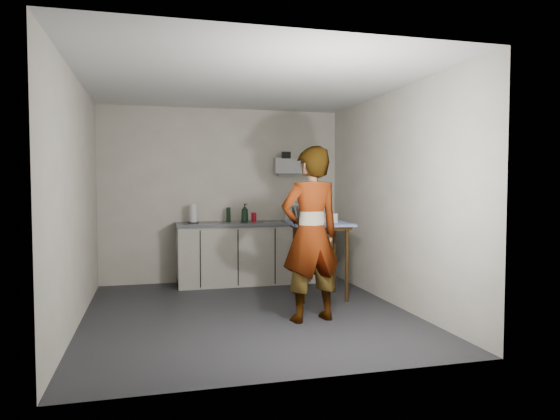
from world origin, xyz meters
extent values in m
plane|color=#2B2A2F|center=(0.00, 0.00, 0.00)|extent=(4.00, 4.00, 0.00)
cube|color=beige|center=(0.00, 1.99, 1.30)|extent=(3.60, 0.02, 2.60)
cube|color=beige|center=(1.79, 0.00, 1.30)|extent=(0.02, 4.00, 2.60)
cube|color=beige|center=(-1.79, 0.00, 1.30)|extent=(0.02, 4.00, 2.60)
cube|color=white|center=(0.00, 0.00, 2.60)|extent=(3.60, 4.00, 0.01)
cube|color=black|center=(0.40, 1.70, 0.04)|extent=(2.20, 0.52, 0.08)
cube|color=#B8B3A3|center=(0.40, 1.70, 0.43)|extent=(2.20, 0.58, 0.86)
cube|color=#44474D|center=(0.40, 1.70, 0.89)|extent=(2.24, 0.62, 0.05)
cube|color=black|center=(-0.40, 1.41, 0.43)|extent=(0.02, 0.01, 0.80)
cube|color=black|center=(0.13, 1.41, 0.43)|extent=(0.02, 0.01, 0.80)
cube|color=black|center=(0.67, 1.41, 0.43)|extent=(0.01, 0.01, 0.80)
cube|color=black|center=(1.20, 1.41, 0.43)|extent=(0.02, 0.01, 0.80)
cube|color=silver|center=(1.00, 1.92, 1.75)|extent=(0.42, 0.16, 0.24)
cube|color=silver|center=(1.00, 1.97, 1.61)|extent=(0.30, 0.06, 0.04)
cube|color=black|center=(0.95, 1.83, 1.91)|extent=(0.14, 0.02, 0.10)
cylinder|color=#39240D|center=(0.75, 0.30, 0.45)|extent=(0.05, 0.05, 0.90)
cylinder|color=#39240D|center=(1.31, 0.25, 0.45)|extent=(0.05, 0.05, 0.90)
cylinder|color=#39240D|center=(0.80, 0.85, 0.45)|extent=(0.05, 0.05, 0.90)
cylinder|color=#39240D|center=(1.35, 0.80, 0.45)|extent=(0.05, 0.05, 0.90)
cube|color=#39240D|center=(1.05, 0.55, 0.92)|extent=(0.72, 0.72, 0.04)
cube|color=#193C9A|center=(1.05, 0.55, 0.96)|extent=(0.81, 0.81, 0.03)
imported|color=#B2A593|center=(0.60, -0.47, 0.93)|extent=(0.75, 0.56, 1.87)
imported|color=black|center=(0.27, 1.64, 1.05)|extent=(0.15, 0.15, 0.27)
cylinder|color=red|center=(0.41, 1.66, 0.98)|extent=(0.07, 0.07, 0.14)
cylinder|color=black|center=(0.05, 1.77, 1.02)|extent=(0.06, 0.06, 0.22)
cylinder|color=black|center=(-0.47, 1.69, 0.92)|extent=(0.15, 0.15, 0.01)
cylinder|color=silver|center=(-0.47, 1.69, 1.05)|extent=(0.10, 0.10, 0.26)
cube|color=white|center=(1.07, 1.74, 0.92)|extent=(0.37, 0.28, 0.02)
cylinder|color=white|center=(0.90, 1.62, 1.05)|extent=(0.01, 0.01, 0.24)
cylinder|color=white|center=(1.24, 1.62, 1.05)|extent=(0.01, 0.01, 0.24)
cylinder|color=white|center=(0.90, 1.86, 1.05)|extent=(0.01, 0.01, 0.24)
cylinder|color=white|center=(1.24, 1.86, 1.05)|extent=(0.01, 0.01, 0.24)
cylinder|color=silver|center=(0.98, 1.74, 1.03)|extent=(0.05, 0.20, 0.20)
cylinder|color=silver|center=(1.05, 1.74, 1.03)|extent=(0.05, 0.20, 0.20)
cylinder|color=silver|center=(1.13, 1.74, 1.03)|extent=(0.05, 0.20, 0.20)
cube|color=silver|center=(1.08, 0.53, 0.98)|extent=(0.31, 0.31, 0.01)
cube|color=silver|center=(1.09, 0.39, 1.04)|extent=(0.30, 0.02, 0.11)
cube|color=silver|center=(1.08, 0.68, 1.04)|extent=(0.30, 0.02, 0.11)
cube|color=silver|center=(0.94, 0.53, 1.04)|extent=(0.02, 0.30, 0.11)
cube|color=silver|center=(1.23, 0.54, 1.04)|extent=(0.02, 0.30, 0.11)
cube|color=silver|center=(1.08, 0.69, 1.24)|extent=(0.30, 0.02, 0.30)
cylinder|color=white|center=(1.08, 0.53, 1.04)|extent=(0.20, 0.20, 0.11)
sphere|color=#DD518E|center=(1.03, 0.50, 1.12)|extent=(0.07, 0.07, 0.07)
sphere|color=#5CBBFB|center=(1.13, 0.50, 1.12)|extent=(0.07, 0.07, 0.07)
sphere|color=#5FE87F|center=(1.08, 0.58, 1.12)|extent=(0.07, 0.07, 0.07)
sphere|color=#DD518E|center=(1.04, 0.58, 1.12)|extent=(0.07, 0.07, 0.07)
camera|label=1|loc=(-1.05, -5.52, 1.47)|focal=32.00mm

